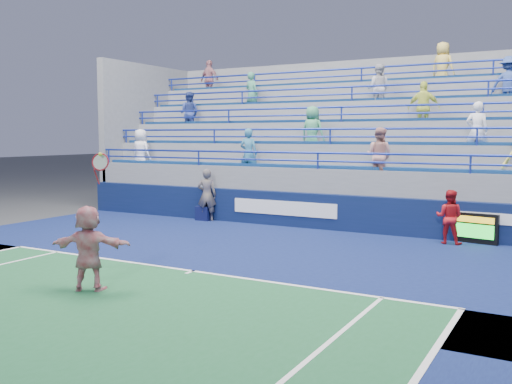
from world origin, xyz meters
The scene contains 8 objects.
ground centered at (0.00, 0.00, 0.00)m, with size 120.00×120.00×0.00m, color #333538.
sponsor_wall centered at (0.00, 6.50, 0.55)m, with size 18.00×0.32×1.10m.
bleacher_stand centered at (0.00, 10.27, 1.55)m, with size 18.00×5.60×6.13m.
serve_speed_board centered at (4.75, 6.30, 0.41)m, with size 1.19×0.35×0.82m.
judge_chair centered at (-3.97, 6.29, 0.28)m, with size 0.51×0.51×0.87m.
tennis_player centered at (-0.83, -2.13, 0.81)m, with size 1.55×1.06×2.59m.
line_judge centered at (-3.82, 6.19, 0.89)m, with size 0.65×0.43×1.78m, color #16193C.
ball_girl centered at (4.13, 5.90, 0.73)m, with size 0.71×0.55×1.46m, color #AE131A.
Camera 1 is at (6.96, -9.71, 2.89)m, focal length 40.00 mm.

